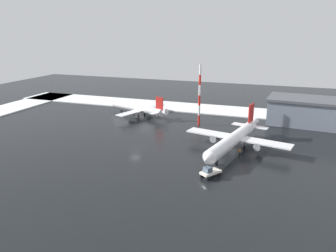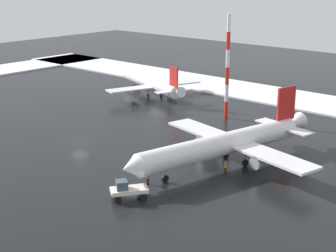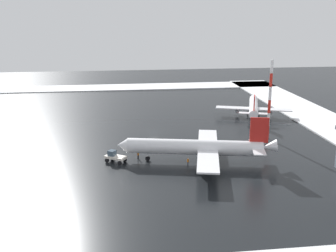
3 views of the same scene
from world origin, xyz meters
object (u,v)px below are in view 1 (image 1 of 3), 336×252
airplane_distant_tail (234,139)px  ground_crew_beside_wing (209,164)px  pushback_tug (210,172)px  cargo_hangar (307,111)px  airplane_foreground_jet (138,108)px  ground_crew_mid_apron (240,152)px  antenna_mast (200,95)px

airplane_distant_tail → ground_crew_beside_wing: (3.64, 12.54, -2.37)m
airplane_distant_tail → pushback_tug: size_ratio=6.69×
cargo_hangar → ground_crew_beside_wing: bearing=69.0°
airplane_foreground_jet → pushback_tug: 56.01m
airplane_foreground_jet → cargo_hangar: 58.07m
airplane_foreground_jet → pushback_tug: size_ratio=5.30×
airplane_distant_tail → ground_crew_mid_apron: size_ratio=19.74×
pushback_tug → antenna_mast: antenna_mast is taller
airplane_foreground_jet → cargo_hangar: bearing=-153.3°
airplane_distant_tail → antenna_mast: 26.27m
ground_crew_mid_apron → cargo_hangar: size_ratio=0.07×
airplane_distant_tail → airplane_foreground_jet: bearing=-110.6°
antenna_mast → cargo_hangar: 36.24m
airplane_distant_tail → ground_crew_mid_apron: (-1.85, 2.51, -2.37)m
airplane_foreground_jet → ground_crew_mid_apron: (-40.44, 27.59, -1.73)m
ground_crew_beside_wing → airplane_foreground_jet: bearing=-22.0°
airplane_distant_tail → antenna_mast: antenna_mast is taller
airplane_distant_tail → ground_crew_mid_apron: 3.92m
antenna_mast → cargo_hangar: (-33.50, -12.70, -5.50)m
cargo_hangar → pushback_tug: bearing=72.4°
ground_crew_mid_apron → airplane_distant_tail: bearing=-125.7°
airplane_distant_tail → antenna_mast: (14.65, -20.78, 6.60)m
ground_crew_mid_apron → antenna_mast: size_ratio=0.09×
airplane_distant_tail → cargo_hangar: bearing=163.0°
pushback_tug → airplane_foreground_jet: bearing=-105.6°
pushback_tug → ground_crew_beside_wing: bearing=-131.7°
antenna_mast → ground_crew_mid_apron: bearing=125.3°
pushback_tug → cargo_hangar: (-21.20, -51.09, 3.16)m
ground_crew_mid_apron → cargo_hangar: cargo_hangar is taller
airplane_distant_tail → antenna_mast: bearing=-132.4°
ground_crew_mid_apron → cargo_hangar: bearing=172.6°
ground_crew_beside_wing → cargo_hangar: (-22.48, -46.02, 3.47)m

